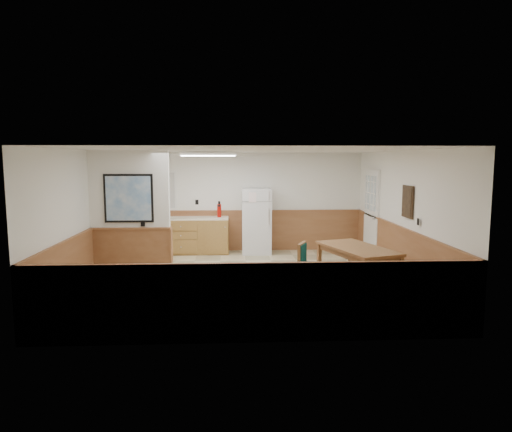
{
  "coord_description": "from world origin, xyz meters",
  "views": [
    {
      "loc": [
        -0.26,
        -8.59,
        2.34
      ],
      "look_at": [
        0.18,
        0.4,
        1.21
      ],
      "focal_mm": 32.0,
      "sensor_mm": 36.0,
      "label": 1
    }
  ],
  "objects": [
    {
      "name": "partition_wall",
      "position": [
        -2.25,
        0.19,
        1.23
      ],
      "size": [
        1.5,
        0.2,
        2.5
      ],
      "color": "white",
      "rests_on": "ground"
    },
    {
      "name": "wainscot_left",
      "position": [
        -2.98,
        0.0,
        0.5
      ],
      "size": [
        0.04,
        6.0,
        1.0
      ],
      "primitive_type": "cube",
      "color": "#9A633D",
      "rests_on": "ground"
    },
    {
      "name": "dining_table",
      "position": [
        1.98,
        -0.55,
        0.66
      ],
      "size": [
        1.31,
        1.84,
        0.75
      ],
      "rotation": [
        0.0,
        0.0,
        0.32
      ],
      "color": "olive",
      "rests_on": "ground"
    },
    {
      "name": "refrigerator",
      "position": [
        0.3,
        2.63,
        0.81
      ],
      "size": [
        0.73,
        0.73,
        1.62
      ],
      "rotation": [
        0.0,
        0.0,
        -0.02
      ],
      "color": "silver",
      "rests_on": "ground"
    },
    {
      "name": "dining_chair",
      "position": [
        1.04,
        -0.64,
        0.5
      ],
      "size": [
        0.69,
        0.59,
        0.85
      ],
      "rotation": [
        0.0,
        0.0,
        -0.42
      ],
      "color": "olive",
      "rests_on": "ground"
    },
    {
      "name": "wall_painting",
      "position": [
        2.97,
        -0.3,
        1.55
      ],
      "size": [
        0.04,
        0.5,
        0.6
      ],
      "color": "#332314",
      "rests_on": "right_wall"
    },
    {
      "name": "wainscot_back",
      "position": [
        0.0,
        2.98,
        0.5
      ],
      "size": [
        6.0,
        0.04,
        1.0
      ],
      "primitive_type": "cube",
      "color": "#9A633D",
      "rests_on": "ground"
    },
    {
      "name": "right_wall",
      "position": [
        3.0,
        0.0,
        1.25
      ],
      "size": [
        0.02,
        6.0,
        2.5
      ],
      "primitive_type": "cube",
      "color": "white",
      "rests_on": "ground"
    },
    {
      "name": "kitchen_window",
      "position": [
        -2.1,
        2.98,
        1.55
      ],
      "size": [
        0.8,
        0.04,
        1.0
      ],
      "color": "white",
      "rests_on": "back_wall"
    },
    {
      "name": "fire_extinguisher",
      "position": [
        -0.63,
        2.7,
        1.08
      ],
      "size": [
        0.1,
        0.1,
        0.4
      ],
      "rotation": [
        0.0,
        0.0,
        0.05
      ],
      "color": "#AF1109",
      "rests_on": "kitchen_counter"
    },
    {
      "name": "ground",
      "position": [
        0.0,
        0.0,
        0.0
      ],
      "size": [
        6.0,
        6.0,
        0.0
      ],
      "primitive_type": "plane",
      "color": "#CABB91",
      "rests_on": "ground"
    },
    {
      "name": "ceiling",
      "position": [
        0.0,
        0.0,
        2.5
      ],
      "size": [
        6.0,
        6.0,
        0.02
      ],
      "primitive_type": "cube",
      "color": "silver",
      "rests_on": "back_wall"
    },
    {
      "name": "fluorescent_fixture",
      "position": [
        -0.8,
        1.3,
        2.45
      ],
      "size": [
        1.2,
        0.3,
        0.09
      ],
      "color": "white",
      "rests_on": "ceiling"
    },
    {
      "name": "back_wall",
      "position": [
        0.0,
        3.0,
        1.25
      ],
      "size": [
        6.0,
        0.02,
        2.5
      ],
      "primitive_type": "cube",
      "color": "white",
      "rests_on": "ground"
    },
    {
      "name": "exterior_door",
      "position": [
        2.96,
        1.9,
        1.05
      ],
      "size": [
        0.07,
        1.02,
        2.15
      ],
      "color": "white",
      "rests_on": "ground"
    },
    {
      "name": "wainscot_right",
      "position": [
        2.98,
        0.0,
        0.5
      ],
      "size": [
        0.04,
        6.0,
        1.0
      ],
      "primitive_type": "cube",
      "color": "#9A633D",
      "rests_on": "ground"
    },
    {
      "name": "dining_bench",
      "position": [
        2.74,
        -0.64,
        0.35
      ],
      "size": [
        0.59,
        1.7,
        0.45
      ],
      "rotation": [
        0.0,
        0.0,
        0.14
      ],
      "color": "olive",
      "rests_on": "ground"
    },
    {
      "name": "left_wall",
      "position": [
        -3.0,
        0.0,
        1.25
      ],
      "size": [
        0.02,
        6.0,
        2.5
      ],
      "primitive_type": "cube",
      "color": "white",
      "rests_on": "ground"
    },
    {
      "name": "soap_bottle",
      "position": [
        -2.33,
        2.7,
        1.02
      ],
      "size": [
        0.08,
        0.08,
        0.23
      ],
      "primitive_type": "cylinder",
      "rotation": [
        0.0,
        0.0,
        0.08
      ],
      "color": "#1A9341",
      "rests_on": "kitchen_counter"
    },
    {
      "name": "kitchen_counter",
      "position": [
        -1.21,
        2.68,
        0.46
      ],
      "size": [
        2.2,
        0.61,
        1.0
      ],
      "color": "olive",
      "rests_on": "ground"
    }
  ]
}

